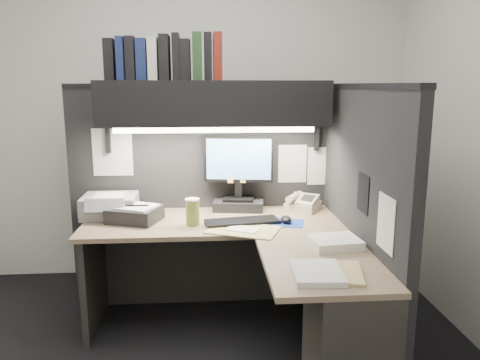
# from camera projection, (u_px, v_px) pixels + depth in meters

# --- Properties ---
(wall_back) EXTENTS (3.50, 0.04, 2.70)m
(wall_back) POSITION_uv_depth(u_px,v_px,m) (198.00, 118.00, 3.92)
(wall_back) COLOR silver
(wall_back) RESTS_ON floor
(wall_front) EXTENTS (3.50, 0.04, 2.70)m
(wall_front) POSITION_uv_depth(u_px,v_px,m) (178.00, 215.00, 0.99)
(wall_front) COLOR silver
(wall_front) RESTS_ON floor
(partition_back) EXTENTS (1.90, 0.06, 1.60)m
(partition_back) POSITION_uv_depth(u_px,v_px,m) (202.00, 197.00, 3.48)
(partition_back) COLOR black
(partition_back) RESTS_ON floor
(partition_right) EXTENTS (0.06, 1.50, 1.60)m
(partition_right) POSITION_uv_depth(u_px,v_px,m) (359.00, 224.00, 2.82)
(partition_right) COLOR black
(partition_right) RESTS_ON floor
(desk) EXTENTS (1.70, 1.53, 0.73)m
(desk) POSITION_uv_depth(u_px,v_px,m) (272.00, 295.00, 2.67)
(desk) COLOR #8E745A
(desk) RESTS_ON floor
(overhead_shelf) EXTENTS (1.55, 0.34, 0.30)m
(overhead_shelf) POSITION_uv_depth(u_px,v_px,m) (214.00, 103.00, 3.17)
(overhead_shelf) COLOR black
(overhead_shelf) RESTS_ON partition_back
(task_light_tube) EXTENTS (1.32, 0.04, 0.04)m
(task_light_tube) POSITION_uv_depth(u_px,v_px,m) (215.00, 130.00, 3.07)
(task_light_tube) COLOR white
(task_light_tube) RESTS_ON overhead_shelf
(monitor) EXTENTS (0.50, 0.27, 0.54)m
(monitor) POSITION_uv_depth(u_px,v_px,m) (238.00, 181.00, 3.36)
(monitor) COLOR black
(monitor) RESTS_ON desk
(keyboard) EXTENTS (0.50, 0.24, 0.02)m
(keyboard) POSITION_uv_depth(u_px,v_px,m) (242.00, 222.00, 3.06)
(keyboard) COLOR black
(keyboard) RESTS_ON desk
(mousepad) EXTENTS (0.25, 0.24, 0.00)m
(mousepad) POSITION_uv_depth(u_px,v_px,m) (287.00, 223.00, 3.07)
(mousepad) COLOR #1B3798
(mousepad) RESTS_ON desk
(mouse) EXTENTS (0.08, 0.12, 0.04)m
(mouse) POSITION_uv_depth(u_px,v_px,m) (286.00, 219.00, 3.07)
(mouse) COLOR black
(mouse) RESTS_ON mousepad
(telephone) EXTENTS (0.30, 0.30, 0.09)m
(telephone) POSITION_uv_depth(u_px,v_px,m) (303.00, 204.00, 3.40)
(telephone) COLOR #C3B396
(telephone) RESTS_ON desk
(coffee_cup) EXTENTS (0.10, 0.10, 0.16)m
(coffee_cup) POSITION_uv_depth(u_px,v_px,m) (193.00, 213.00, 3.01)
(coffee_cup) COLOR #A7AA44
(coffee_cup) RESTS_ON desk
(printer) EXTENTS (0.36, 0.31, 0.14)m
(printer) POSITION_uv_depth(u_px,v_px,m) (110.00, 206.00, 3.22)
(printer) COLOR gray
(printer) RESTS_ON desk
(notebook_stack) EXTENTS (0.38, 0.35, 0.09)m
(notebook_stack) POSITION_uv_depth(u_px,v_px,m) (135.00, 214.00, 3.11)
(notebook_stack) COLOR black
(notebook_stack) RESTS_ON desk
(open_folder) EXTENTS (0.51, 0.43, 0.01)m
(open_folder) POSITION_uv_depth(u_px,v_px,m) (243.00, 230.00, 2.92)
(open_folder) COLOR tan
(open_folder) RESTS_ON desk
(paper_stack_a) EXTENTS (0.29, 0.25, 0.05)m
(paper_stack_a) POSITION_uv_depth(u_px,v_px,m) (335.00, 242.00, 2.62)
(paper_stack_a) COLOR white
(paper_stack_a) RESTS_ON desk
(paper_stack_b) EXTENTS (0.25, 0.30, 0.03)m
(paper_stack_b) POSITION_uv_depth(u_px,v_px,m) (317.00, 273.00, 2.22)
(paper_stack_b) COLOR white
(paper_stack_b) RESTS_ON desk
(manila_stack) EXTENTS (0.28, 0.33, 0.02)m
(manila_stack) POSITION_uv_depth(u_px,v_px,m) (338.00, 272.00, 2.24)
(manila_stack) COLOR tan
(manila_stack) RESTS_ON desk
(binder_row) EXTENTS (0.76, 0.25, 0.31)m
(binder_row) POSITION_uv_depth(u_px,v_px,m) (166.00, 59.00, 3.09)
(binder_row) COLOR black
(binder_row) RESTS_ON overhead_shelf
(pinned_papers) EXTENTS (1.76, 1.31, 0.51)m
(pinned_papers) POSITION_uv_depth(u_px,v_px,m) (260.00, 172.00, 3.10)
(pinned_papers) COLOR white
(pinned_papers) RESTS_ON partition_back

